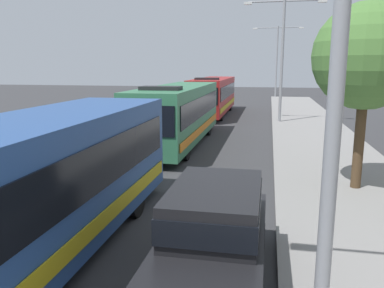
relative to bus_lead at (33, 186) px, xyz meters
name	(u,v)px	position (x,y,z in m)	size (l,w,h in m)	color
bus_lead	(33,186)	(0.00, 0.00, 0.00)	(2.58, 10.47, 3.21)	#284C8C
bus_second_in_line	(178,113)	(0.00, 12.85, 0.00)	(2.58, 11.04, 3.21)	#33724C
bus_middle	(213,95)	(0.00, 25.77, 0.00)	(2.58, 11.64, 3.21)	maroon
white_suv	(214,232)	(3.70, -0.01, -0.66)	(1.86, 4.62, 1.90)	black
streetlamp_mid	(283,48)	(5.40, 21.67, 3.58)	(5.49, 0.28, 8.44)	gray
streetlamp_far	(277,54)	(5.40, 45.06, 3.85)	(6.24, 0.28, 8.84)	gray
roadside_tree	(366,57)	(7.51, 6.34, 2.65)	(3.31, 3.31, 5.87)	#4C3823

